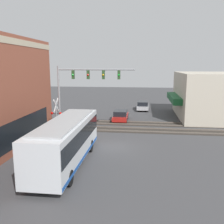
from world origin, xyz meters
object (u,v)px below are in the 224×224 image
(crossing_signal, at_px, (56,113))
(parked_car_red, at_px, (121,116))
(city_bus, at_px, (66,140))
(parked_car_silver, at_px, (143,106))

(crossing_signal, height_order, parked_car_red, crossing_signal)
(city_bus, relative_size, parked_car_red, 2.38)
(crossing_signal, bearing_deg, parked_car_red, -38.39)
(parked_car_red, bearing_deg, city_bus, 170.05)
(crossing_signal, distance_m, parked_car_silver, 18.22)
(city_bus, height_order, crossing_signal, crossing_signal)
(crossing_signal, relative_size, parked_car_silver, 0.85)
(parked_car_red, distance_m, parked_car_silver, 8.89)
(city_bus, relative_size, crossing_signal, 2.65)
(crossing_signal, relative_size, parked_car_red, 0.90)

